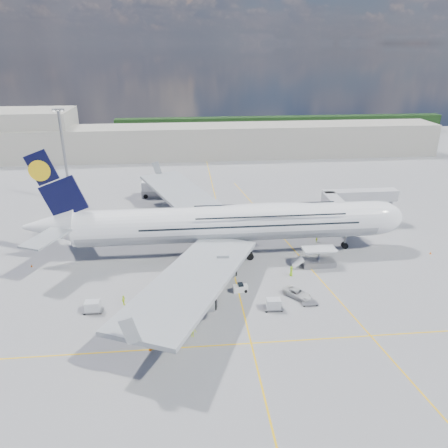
{
  "coord_description": "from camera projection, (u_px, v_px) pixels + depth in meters",
  "views": [
    {
      "loc": [
        -9.11,
        -71.87,
        40.75
      ],
      "look_at": [
        -1.26,
        8.0,
        7.51
      ],
      "focal_mm": 35.0,
      "sensor_mm": 36.0,
      "label": 1
    }
  ],
  "objects": [
    {
      "name": "tree_line",
      "position": [
        282.0,
        125.0,
        213.3
      ],
      "size": [
        160.0,
        6.0,
        8.0
      ],
      "primitive_type": "cube",
      "color": "#193814",
      "rests_on": "ground"
    },
    {
      "name": "cone_tail",
      "position": [
        31.0,
        266.0,
        85.96
      ],
      "size": [
        0.41,
        0.41,
        0.53
      ],
      "color": "orange",
      "rests_on": "ground"
    },
    {
      "name": "terminal",
      "position": [
        205.0,
        141.0,
        167.55
      ],
      "size": [
        180.0,
        16.0,
        12.0
      ],
      "primitive_type": "cube",
      "color": "#B2AD9E",
      "rests_on": "ground"
    },
    {
      "name": "airliner",
      "position": [
        230.0,
        223.0,
        89.09
      ],
      "size": [
        77.26,
        79.15,
        23.71
      ],
      "color": "white",
      "rests_on": "ground"
    },
    {
      "name": "dolly_row_c",
      "position": [
        209.0,
        300.0,
        73.03
      ],
      "size": [
        3.18,
        2.09,
        1.86
      ],
      "rotation": [
        0.0,
        0.0,
        -0.19
      ],
      "color": "gray",
      "rests_on": "ground"
    },
    {
      "name": "dolly_back",
      "position": [
        93.0,
        307.0,
        71.09
      ],
      "size": [
        3.26,
        1.78,
        2.04
      ],
      "rotation": [
        0.0,
        0.0,
        -0.02
      ],
      "color": "gray",
      "rests_on": "ground"
    },
    {
      "name": "cone_wing_right_outer",
      "position": [
        150.0,
        349.0,
        62.55
      ],
      "size": [
        0.46,
        0.46,
        0.59
      ],
      "color": "orange",
      "rests_on": "ground"
    },
    {
      "name": "crew_tug",
      "position": [
        192.0,
        331.0,
        65.19
      ],
      "size": [
        1.35,
        0.91,
        1.95
      ],
      "primitive_type": "imported",
      "rotation": [
        0.0,
        0.0,
        0.15
      ],
      "color": "#BFE117",
      "rests_on": "ground"
    },
    {
      "name": "taxi_line_cross",
      "position": [
        251.0,
        343.0,
        64.11
      ],
      "size": [
        120.0,
        0.25,
        0.01
      ],
      "primitive_type": "cube",
      "color": "yellow",
      "rests_on": "ground"
    },
    {
      "name": "catering_truck_outer",
      "position": [
        155.0,
        190.0,
        124.62
      ],
      "size": [
        7.67,
        3.03,
        4.58
      ],
      "rotation": [
        0.0,
        0.0,
        -0.02
      ],
      "color": "gray",
      "rests_on": "ground"
    },
    {
      "name": "cone_wing_left_inner",
      "position": [
        172.0,
        241.0,
        96.71
      ],
      "size": [
        0.42,
        0.42,
        0.53
      ],
      "color": "orange",
      "rests_on": "ground"
    },
    {
      "name": "cone_nose",
      "position": [
        431.0,
        253.0,
        91.21
      ],
      "size": [
        0.46,
        0.46,
        0.58
      ],
      "color": "orange",
      "rests_on": "ground"
    },
    {
      "name": "catering_truck_inner",
      "position": [
        204.0,
        211.0,
        108.67
      ],
      "size": [
        7.52,
        2.99,
        4.52
      ],
      "rotation": [
        0.0,
        0.0,
        -0.0
      ],
      "color": "gray",
      "rests_on": "ground"
    },
    {
      "name": "dolly_nose_near",
      "position": [
        273.0,
        304.0,
        71.77
      ],
      "size": [
        3.28,
        1.91,
        2.01
      ],
      "rotation": [
        0.0,
        0.0,
        -0.07
      ],
      "color": "gray",
      "rests_on": "ground"
    },
    {
      "name": "crew_van",
      "position": [
        291.0,
        271.0,
        82.38
      ],
      "size": [
        0.74,
        1.04,
        1.99
      ],
      "primitive_type": "imported",
      "rotation": [
        0.0,
        0.0,
        1.69
      ],
      "color": "#A1EE19",
      "rests_on": "ground"
    },
    {
      "name": "crew_wing",
      "position": [
        124.0,
        300.0,
        73.21
      ],
      "size": [
        0.74,
        1.14,
        1.8
      ],
      "primitive_type": "imported",
      "rotation": [
        0.0,
        0.0,
        1.26
      ],
      "color": "#D9FD1A",
      "rests_on": "ground"
    },
    {
      "name": "dolly_nose_far",
      "position": [
        310.0,
        303.0,
        73.51
      ],
      "size": [
        2.7,
        1.46,
        0.39
      ],
      "rotation": [
        0.0,
        0.0,
        -0.01
      ],
      "color": "gray",
      "rests_on": "ground"
    },
    {
      "name": "service_van",
      "position": [
        297.0,
        293.0,
        75.59
      ],
      "size": [
        5.14,
        5.46,
        1.43
      ],
      "primitive_type": "imported",
      "rotation": [
        0.0,
        0.0,
        0.7
      ],
      "color": "silver",
      "rests_on": "ground"
    },
    {
      "name": "taxi_line_main",
      "position": [
        235.0,
        276.0,
        82.5
      ],
      "size": [
        0.25,
        220.0,
        0.01
      ],
      "primitive_type": "cube",
      "color": "yellow",
      "rests_on": "ground"
    },
    {
      "name": "dolly_row_a",
      "position": [
        179.0,
        280.0,
        79.52
      ],
      "size": [
        3.02,
        2.36,
        1.7
      ],
      "rotation": [
        0.0,
        0.0,
        0.4
      ],
      "color": "gray",
      "rests_on": "ground"
    },
    {
      "name": "dolly_row_b",
      "position": [
        142.0,
        305.0,
        71.68
      ],
      "size": [
        3.31,
        2.47,
        1.87
      ],
      "rotation": [
        0.0,
        0.0,
        0.34
      ],
      "color": "gray",
      "rests_on": "ground"
    },
    {
      "name": "light_mast",
      "position": [
        65.0,
        156.0,
        115.21
      ],
      "size": [
        3.0,
        0.7,
        25.5
      ],
      "color": "gray",
      "rests_on": "ground"
    },
    {
      "name": "hangar",
      "position": [
        19.0,
        134.0,
        164.68
      ],
      "size": [
        40.0,
        22.0,
        18.0
      ],
      "primitive_type": "cube",
      "color": "#B2AD9E",
      "rests_on": "ground"
    },
    {
      "name": "cargo_loader",
      "position": [
        317.0,
        260.0,
        86.2
      ],
      "size": [
        8.53,
        3.2,
        3.67
      ],
      "color": "silver",
      "rests_on": "ground"
    },
    {
      "name": "baggage_tug",
      "position": [
        240.0,
        288.0,
        77.24
      ],
      "size": [
        2.66,
        1.42,
        1.6
      ],
      "rotation": [
        0.0,
        0.0,
        0.09
      ],
      "color": "white",
      "rests_on": "ground"
    },
    {
      "name": "crew_nose",
      "position": [
        317.0,
        238.0,
        96.53
      ],
      "size": [
        0.79,
        0.8,
        1.87
      ],
      "primitive_type": "imported",
      "rotation": [
        0.0,
        0.0,
        0.81
      ],
      "color": "#C0EA18",
      "rests_on": "ground"
    },
    {
      "name": "jet_bridge",
      "position": [
        351.0,
        201.0,
        101.82
      ],
      "size": [
        18.8,
        12.1,
        8.5
      ],
      "color": "#B7B7BC",
      "rests_on": "ground"
    },
    {
      "name": "taxi_line_diag",
      "position": [
        294.0,
        250.0,
        92.96
      ],
      "size": [
        14.16,
        99.06,
        0.01
      ],
      "primitive_type": "cube",
      "rotation": [
        0.0,
        0.0,
        0.14
      ],
      "color": "yellow",
      "rests_on": "ground"
    },
    {
      "name": "crew_loader",
      "position": [
        318.0,
        251.0,
        90.69
      ],
      "size": [
        0.92,
        0.97,
        1.58
      ],
      "primitive_type": "imported",
      "rotation": [
        0.0,
        0.0,
        -0.98
      ],
      "color": "#A8E117",
      "rests_on": "ground"
    },
    {
      "name": "cone_wing_right_inner",
      "position": [
        209.0,
        285.0,
        78.93
      ],
      "size": [
        0.43,
        0.43,
        0.54
      ],
      "color": "orange",
      "rests_on": "ground"
    },
    {
      "name": "cone_wing_left_outer",
      "position": [
        199.0,
        209.0,
        115.35
      ],
      "size": [
        0.46,
        0.46,
        0.59
      ],
      "color": "orange",
      "rests_on": "ground"
    },
    {
      "name": "ground",
      "position": [
        235.0,
        276.0,
        82.5
      ],
      "size": [
        300.0,
        300.0,
        0.0
      ],
      "primitive_type": "plane",
      "color": "gray",
      "rests_on": "ground"
    }
  ]
}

